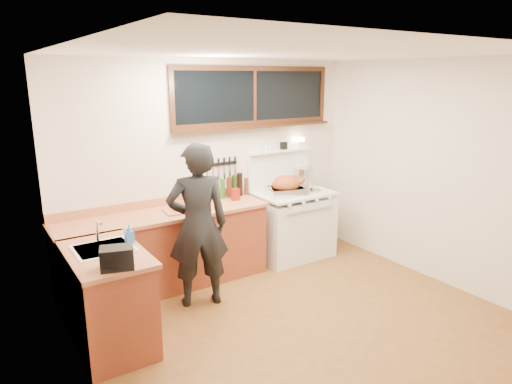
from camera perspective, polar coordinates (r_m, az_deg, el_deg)
ground_plane at (r=4.82m, az=5.24°, el=-15.73°), size 4.00×3.50×0.02m
room_shell at (r=4.24m, az=5.75°, el=4.08°), size 4.10×3.60×2.65m
counter_back at (r=5.40m, az=-11.19°, el=-7.07°), size 2.44×0.64×1.00m
counter_left at (r=4.43m, az=-18.06°, el=-12.52°), size 0.64×1.09×0.90m
sink_unit at (r=4.34m, az=-18.49°, el=-7.39°), size 0.50×0.45×0.37m
vintage_stove at (r=6.21m, az=4.52°, el=-3.85°), size 1.02×0.74×1.57m
back_window at (r=5.93m, az=-0.15°, el=11.09°), size 2.32×0.13×0.77m
left_doorway at (r=3.06m, az=-18.30°, el=-11.83°), size 0.02×1.04×2.17m
knife_strip at (r=5.78m, az=-4.38°, el=3.42°), size 0.46×0.03×0.28m
man at (r=4.81m, az=-7.27°, el=-4.17°), size 0.74×0.59×1.76m
soap_bottle at (r=4.38m, az=-15.57°, el=-5.04°), size 0.08×0.08×0.17m
toaster at (r=3.84m, az=-16.98°, el=-7.88°), size 0.30×0.25×0.18m
cutting_board at (r=5.25m, az=-9.30°, el=-1.86°), size 0.41×0.32×0.14m
roast_turkey at (r=5.91m, az=3.81°, el=0.64°), size 0.56×0.48×0.26m
stockpot at (r=6.39m, az=6.00°, el=1.89°), size 0.37×0.37×0.26m
saucepan at (r=6.24m, az=2.98°, el=0.92°), size 0.17×0.27×0.11m
pot_lid at (r=6.14m, az=6.95°, el=0.21°), size 0.27×0.27×0.04m
coffee_tin at (r=5.65m, az=-2.62°, el=-0.30°), size 0.11×0.10×0.15m
pitcher at (r=5.55m, az=-8.15°, el=-0.45°), size 0.11×0.11×0.19m
bottle_cluster at (r=5.81m, az=-2.71°, el=0.73°), size 0.41×0.07×0.30m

